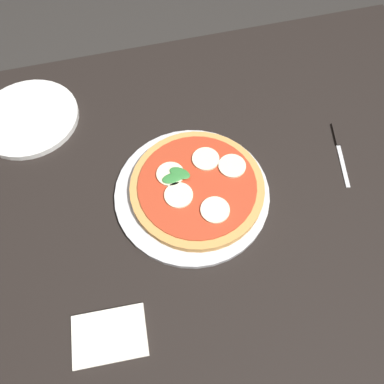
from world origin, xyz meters
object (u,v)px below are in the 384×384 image
object	(u,v)px
dining_table	(212,214)
plate_white	(28,118)
pizza	(197,187)
napkin	(110,336)
serving_tray	(192,193)
knife	(339,146)

from	to	relation	value
dining_table	plate_white	xyz separation A→B (m)	(-0.37, 0.31, 0.10)
pizza	plate_white	bearing A→B (deg)	139.14
dining_table	pizza	bearing A→B (deg)	152.61
plate_white	napkin	size ratio (longest dim) A/B	1.83
dining_table	plate_white	world-z (taller)	plate_white
serving_tray	plate_white	size ratio (longest dim) A/B	1.38
pizza	knife	world-z (taller)	pizza
serving_tray	plate_white	xyz separation A→B (m)	(-0.33, 0.30, 0.00)
dining_table	napkin	size ratio (longest dim) A/B	10.35
serving_tray	knife	distance (m)	0.36
pizza	knife	distance (m)	0.35
plate_white	knife	size ratio (longest dim) A/B	1.37
knife	dining_table	bearing A→B (deg)	-170.97
dining_table	napkin	xyz separation A→B (m)	(-0.26, -0.23, 0.10)
knife	serving_tray	bearing A→B (deg)	-174.37
plate_white	napkin	bearing A→B (deg)	-77.79
serving_tray	knife	size ratio (longest dim) A/B	1.89
dining_table	knife	size ratio (longest dim) A/B	7.73
plate_white	knife	xyz separation A→B (m)	(0.69, -0.26, -0.00)
knife	napkin	bearing A→B (deg)	-154.29
serving_tray	pizza	xyz separation A→B (m)	(0.01, 0.00, 0.02)
dining_table	serving_tray	xyz separation A→B (m)	(-0.05, 0.01, 0.10)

